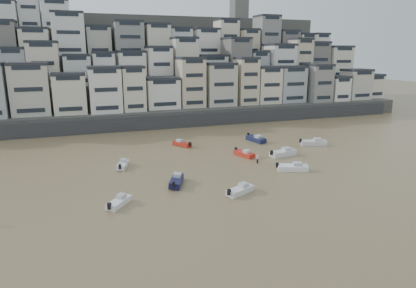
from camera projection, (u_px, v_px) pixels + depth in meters
name	position (u px, v px, depth m)	size (l,w,h in m)	color
ground	(220.00, 275.00, 32.49)	(400.00, 400.00, 0.00)	#93794F
harbor_wall	(164.00, 121.00, 94.75)	(140.00, 3.00, 3.50)	#38383A
hillside	(151.00, 69.00, 130.00)	(141.04, 66.00, 50.00)	#4C4C47
boat_a	(240.00, 189.00, 50.95)	(4.90, 1.60, 1.34)	silver
boat_b	(293.00, 167.00, 60.71)	(5.40, 1.77, 1.47)	white
boat_c	(176.00, 180.00, 54.42)	(5.51, 1.80, 1.50)	#121339
boat_d	(283.00, 152.00, 69.43)	(5.89, 1.93, 1.61)	silver
boat_e	(244.00, 153.00, 69.14)	(4.89, 1.60, 1.33)	#B52216
boat_f	(123.00, 164.00, 62.55)	(4.65, 1.52, 1.27)	white
boat_g	(314.00, 142.00, 77.26)	(5.83, 1.91, 1.59)	silver
boat_h	(182.00, 143.00, 76.79)	(4.81, 1.58, 1.31)	#A92214
boat_i	(256.00, 138.00, 80.57)	(5.80, 1.90, 1.58)	#13193C
boat_j	(119.00, 201.00, 47.01)	(4.52, 1.48, 1.23)	white
person_pink	(257.00, 158.00, 64.87)	(0.44, 0.44, 1.74)	#F2ABAD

